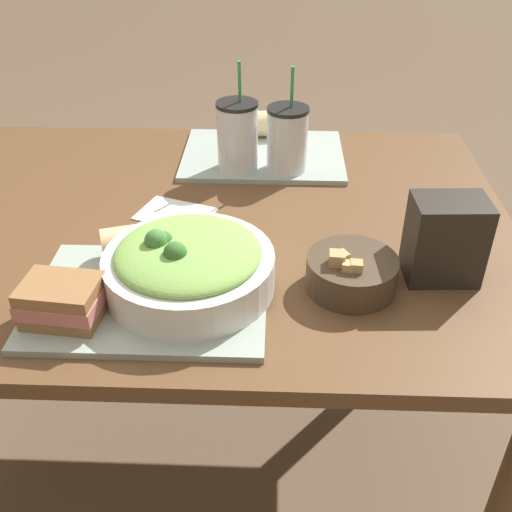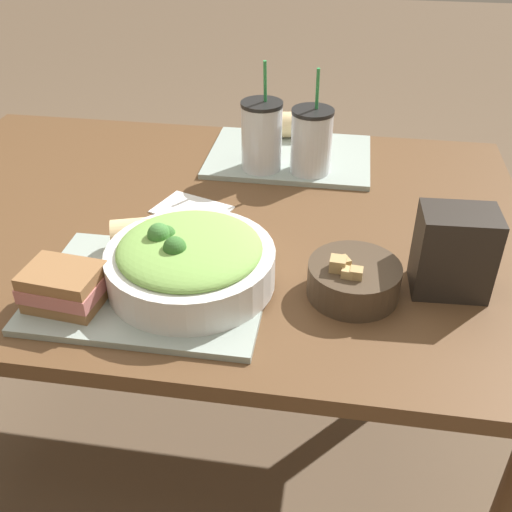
{
  "view_description": "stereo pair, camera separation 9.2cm",
  "coord_description": "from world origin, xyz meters",
  "px_view_note": "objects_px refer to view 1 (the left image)",
  "views": [
    {
      "loc": [
        0.19,
        -1.02,
        1.32
      ],
      "look_at": [
        0.16,
        -0.24,
        0.79
      ],
      "focal_mm": 42.0,
      "sensor_mm": 36.0,
      "label": 1
    },
    {
      "loc": [
        0.28,
        -1.01,
        1.32
      ],
      "look_at": [
        0.16,
        -0.24,
        0.79
      ],
      "focal_mm": 42.0,
      "sensor_mm": 36.0,
      "label": 2
    }
  ],
  "objects_px": {
    "salad_bowl": "(188,265)",
    "soup_bowl": "(351,272)",
    "napkin_folded": "(175,214)",
    "baguette_far": "(261,124)",
    "sandwich_near": "(62,301)",
    "chip_bag": "(445,239)",
    "drink_cup_dark": "(237,138)",
    "drink_cup_red": "(287,141)",
    "baguette_near": "(135,242)"
  },
  "relations": [
    {
      "from": "baguette_near",
      "to": "drink_cup_dark",
      "type": "relative_size",
      "value": 0.5
    },
    {
      "from": "soup_bowl",
      "to": "napkin_folded",
      "type": "distance_m",
      "value": 0.4
    },
    {
      "from": "soup_bowl",
      "to": "chip_bag",
      "type": "height_order",
      "value": "chip_bag"
    },
    {
      "from": "chip_bag",
      "to": "baguette_near",
      "type": "bearing_deg",
      "value": 175.35
    },
    {
      "from": "salad_bowl",
      "to": "drink_cup_dark",
      "type": "distance_m",
      "value": 0.45
    },
    {
      "from": "sandwich_near",
      "to": "baguette_far",
      "type": "bearing_deg",
      "value": 74.94
    },
    {
      "from": "sandwich_near",
      "to": "salad_bowl",
      "type": "bearing_deg",
      "value": 31.1
    },
    {
      "from": "soup_bowl",
      "to": "napkin_folded",
      "type": "relative_size",
      "value": 0.88
    },
    {
      "from": "salad_bowl",
      "to": "napkin_folded",
      "type": "relative_size",
      "value": 1.62
    },
    {
      "from": "baguette_far",
      "to": "drink_cup_dark",
      "type": "relative_size",
      "value": 0.4
    },
    {
      "from": "baguette_far",
      "to": "drink_cup_dark",
      "type": "distance_m",
      "value": 0.2
    },
    {
      "from": "sandwich_near",
      "to": "napkin_folded",
      "type": "bearing_deg",
      "value": 76.94
    },
    {
      "from": "sandwich_near",
      "to": "baguette_near",
      "type": "xyz_separation_m",
      "value": [
        0.08,
        0.17,
        -0.0
      ]
    },
    {
      "from": "baguette_far",
      "to": "napkin_folded",
      "type": "bearing_deg",
      "value": 148.99
    },
    {
      "from": "drink_cup_red",
      "to": "napkin_folded",
      "type": "relative_size",
      "value": 1.36
    },
    {
      "from": "drink_cup_red",
      "to": "napkin_folded",
      "type": "height_order",
      "value": "drink_cup_red"
    },
    {
      "from": "sandwich_near",
      "to": "drink_cup_dark",
      "type": "height_order",
      "value": "drink_cup_dark"
    },
    {
      "from": "salad_bowl",
      "to": "sandwich_near",
      "type": "bearing_deg",
      "value": -154.95
    },
    {
      "from": "soup_bowl",
      "to": "chip_bag",
      "type": "distance_m",
      "value": 0.17
    },
    {
      "from": "salad_bowl",
      "to": "chip_bag",
      "type": "relative_size",
      "value": 1.9
    },
    {
      "from": "sandwich_near",
      "to": "napkin_folded",
      "type": "relative_size",
      "value": 0.75
    },
    {
      "from": "chip_bag",
      "to": "napkin_folded",
      "type": "distance_m",
      "value": 0.52
    },
    {
      "from": "drink_cup_dark",
      "to": "drink_cup_red",
      "type": "xyz_separation_m",
      "value": [
        0.11,
        0.0,
        -0.0
      ]
    },
    {
      "from": "sandwich_near",
      "to": "drink_cup_red",
      "type": "distance_m",
      "value": 0.63
    },
    {
      "from": "sandwich_near",
      "to": "chip_bag",
      "type": "bearing_deg",
      "value": 20.06
    },
    {
      "from": "salad_bowl",
      "to": "drink_cup_red",
      "type": "height_order",
      "value": "drink_cup_red"
    },
    {
      "from": "baguette_far",
      "to": "chip_bag",
      "type": "bearing_deg",
      "value": -158.62
    },
    {
      "from": "baguette_near",
      "to": "napkin_folded",
      "type": "height_order",
      "value": "baguette_near"
    },
    {
      "from": "sandwich_near",
      "to": "drink_cup_dark",
      "type": "bearing_deg",
      "value": 72.53
    },
    {
      "from": "salad_bowl",
      "to": "chip_bag",
      "type": "height_order",
      "value": "chip_bag"
    },
    {
      "from": "drink_cup_red",
      "to": "salad_bowl",
      "type": "bearing_deg",
      "value": -109.65
    },
    {
      "from": "soup_bowl",
      "to": "baguette_far",
      "type": "relative_size",
      "value": 1.55
    },
    {
      "from": "sandwich_near",
      "to": "baguette_far",
      "type": "height_order",
      "value": "sandwich_near"
    },
    {
      "from": "salad_bowl",
      "to": "soup_bowl",
      "type": "xyz_separation_m",
      "value": [
        0.26,
        0.02,
        -0.02
      ]
    },
    {
      "from": "soup_bowl",
      "to": "baguette_near",
      "type": "xyz_separation_m",
      "value": [
        -0.37,
        0.06,
        0.01
      ]
    },
    {
      "from": "salad_bowl",
      "to": "baguette_far",
      "type": "xyz_separation_m",
      "value": [
        0.1,
        0.63,
        -0.01
      ]
    },
    {
      "from": "sandwich_near",
      "to": "drink_cup_dark",
      "type": "xyz_separation_m",
      "value": [
        0.23,
        0.53,
        0.04
      ]
    },
    {
      "from": "baguette_far",
      "to": "chip_bag",
      "type": "distance_m",
      "value": 0.65
    },
    {
      "from": "baguette_far",
      "to": "drink_cup_dark",
      "type": "xyz_separation_m",
      "value": [
        -0.05,
        -0.19,
        0.04
      ]
    },
    {
      "from": "baguette_far",
      "to": "drink_cup_dark",
      "type": "height_order",
      "value": "drink_cup_dark"
    },
    {
      "from": "baguette_near",
      "to": "drink_cup_dark",
      "type": "xyz_separation_m",
      "value": [
        0.16,
        0.36,
        0.04
      ]
    },
    {
      "from": "drink_cup_dark",
      "to": "chip_bag",
      "type": "height_order",
      "value": "drink_cup_dark"
    },
    {
      "from": "sandwich_near",
      "to": "soup_bowl",
      "type": "bearing_deg",
      "value": 19.81
    },
    {
      "from": "soup_bowl",
      "to": "salad_bowl",
      "type": "bearing_deg",
      "value": -174.69
    },
    {
      "from": "baguette_far",
      "to": "soup_bowl",
      "type": "bearing_deg",
      "value": -172.79
    },
    {
      "from": "chip_bag",
      "to": "salad_bowl",
      "type": "bearing_deg",
      "value": -173.98
    },
    {
      "from": "sandwich_near",
      "to": "baguette_far",
      "type": "relative_size",
      "value": 1.31
    },
    {
      "from": "baguette_far",
      "to": "sandwich_near",
      "type": "bearing_deg",
      "value": 150.73
    },
    {
      "from": "sandwich_near",
      "to": "chip_bag",
      "type": "distance_m",
      "value": 0.62
    },
    {
      "from": "sandwich_near",
      "to": "chip_bag",
      "type": "xyz_separation_m",
      "value": [
        0.6,
        0.15,
        0.03
      ]
    }
  ]
}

